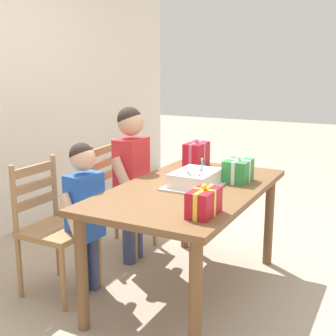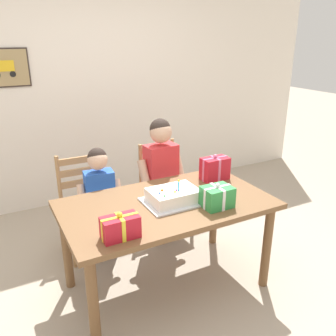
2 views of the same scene
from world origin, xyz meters
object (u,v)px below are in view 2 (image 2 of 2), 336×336
object	(u,v)px
chair_left	(86,204)
chair_right	(164,188)
gift_box_red_large	(120,227)
gift_box_beside_cake	(215,169)
child_younger	(100,194)
birthday_cake	(173,196)
child_older	(161,170)
gift_box_corner_small	(217,197)
dining_table	(167,213)

from	to	relation	value
chair_left	chair_right	xyz separation A→B (m)	(0.82, -0.00, 0.00)
gift_box_red_large	chair_left	bearing A→B (deg)	86.41
gift_box_beside_cake	chair_right	size ratio (longest dim) A/B	0.26
gift_box_beside_cake	child_younger	xyz separation A→B (m)	(-0.90, 0.41, -0.21)
birthday_cake	gift_box_beside_cake	xyz separation A→B (m)	(0.53, 0.23, 0.05)
gift_box_red_large	birthday_cake	bearing A→B (deg)	28.39
gift_box_beside_cake	chair_right	world-z (taller)	gift_box_beside_cake
gift_box_beside_cake	child_older	xyz separation A→B (m)	(-0.31, 0.41, -0.10)
chair_left	child_younger	xyz separation A→B (m)	(0.08, -0.21, 0.17)
child_older	child_younger	size ratio (longest dim) A/B	1.18
gift_box_red_large	chair_left	distance (m)	1.19
chair_left	chair_right	distance (m)	0.82
gift_box_beside_cake	chair_left	world-z (taller)	gift_box_beside_cake
gift_box_corner_small	child_younger	size ratio (longest dim) A/B	0.21
gift_box_corner_small	chair_right	xyz separation A→B (m)	(0.12, 1.06, -0.36)
gift_box_beside_cake	child_older	world-z (taller)	child_older
dining_table	child_younger	world-z (taller)	child_younger
gift_box_red_large	chair_right	xyz separation A→B (m)	(0.89, 1.14, -0.36)
gift_box_beside_cake	gift_box_red_large	bearing A→B (deg)	-153.99
dining_table	child_younger	xyz separation A→B (m)	(-0.33, 0.62, -0.02)
birthday_cake	chair_left	xyz separation A→B (m)	(-0.45, 0.85, -0.33)
chair_left	chair_right	world-z (taller)	same
chair_left	child_older	distance (m)	0.76
gift_box_corner_small	chair_right	world-z (taller)	gift_box_corner_small
birthday_cake	gift_box_red_large	size ratio (longest dim) A/B	1.86
chair_right	birthday_cake	bearing A→B (deg)	-113.10
child_younger	child_older	bearing A→B (deg)	-0.04
dining_table	chair_right	bearing A→B (deg)	63.86
birthday_cake	child_older	bearing A→B (deg)	71.04
chair_right	child_younger	world-z (taller)	child_younger
gift_box_beside_cake	chair_left	size ratio (longest dim) A/B	0.26
gift_box_red_large	gift_box_corner_small	size ratio (longest dim) A/B	1.08
gift_box_red_large	chair_left	size ratio (longest dim) A/B	0.26
gift_box_corner_small	child_younger	distance (m)	1.07
gift_box_corner_small	gift_box_red_large	bearing A→B (deg)	-174.59
chair_left	child_younger	bearing A→B (deg)	-69.04
gift_box_beside_cake	chair_left	xyz separation A→B (m)	(-0.99, 0.62, -0.38)
dining_table	gift_box_red_large	distance (m)	0.59
gift_box_corner_small	chair_right	bearing A→B (deg)	83.61
gift_box_beside_cake	birthday_cake	bearing A→B (deg)	-156.44
gift_box_beside_cake	chair_right	distance (m)	0.75
gift_box_beside_cake	chair_left	distance (m)	1.23
gift_box_red_large	child_younger	bearing A→B (deg)	80.62
chair_left	child_older	bearing A→B (deg)	-17.53
gift_box_corner_small	chair_left	distance (m)	1.32
dining_table	gift_box_corner_small	size ratio (longest dim) A/B	7.11
birthday_cake	child_older	xyz separation A→B (m)	(0.22, 0.64, -0.05)
dining_table	gift_box_beside_cake	xyz separation A→B (m)	(0.58, 0.21, 0.19)
dining_table	child_older	world-z (taller)	child_older
gift_box_corner_small	child_older	bearing A→B (deg)	91.67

